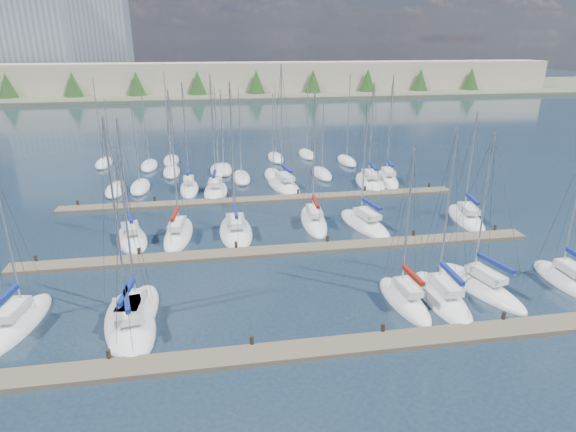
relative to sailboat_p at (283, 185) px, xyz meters
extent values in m
plane|color=#213243|center=(-3.00, 24.81, -0.18)|extent=(400.00, 400.00, 0.00)
cube|color=#6B5E4C|center=(-3.00, -33.19, -0.03)|extent=(44.00, 1.80, 0.35)
cylinder|color=#2D261C|center=(-15.00, -32.29, 0.12)|extent=(0.26, 0.26, 1.10)
cylinder|color=#2D261C|center=(-7.00, -32.29, 0.12)|extent=(0.26, 0.26, 1.10)
cylinder|color=#2D261C|center=(1.00, -32.29, 0.12)|extent=(0.26, 0.26, 1.10)
cylinder|color=#2D261C|center=(9.00, -32.29, 0.12)|extent=(0.26, 0.26, 1.10)
cube|color=#6B5E4C|center=(-3.00, -19.19, -0.03)|extent=(44.00, 1.80, 0.35)
cylinder|color=#2D261C|center=(-23.00, -18.29, 0.12)|extent=(0.26, 0.26, 1.10)
cylinder|color=#2D261C|center=(-15.00, -18.29, 0.12)|extent=(0.26, 0.26, 1.10)
cylinder|color=#2D261C|center=(-7.00, -18.29, 0.12)|extent=(0.26, 0.26, 1.10)
cylinder|color=#2D261C|center=(1.00, -18.29, 0.12)|extent=(0.26, 0.26, 1.10)
cylinder|color=#2D261C|center=(9.00, -18.29, 0.12)|extent=(0.26, 0.26, 1.10)
cylinder|color=#2D261C|center=(17.00, -18.29, 0.12)|extent=(0.26, 0.26, 1.10)
cube|color=#6B5E4C|center=(-3.00, -5.19, -0.03)|extent=(44.00, 1.80, 0.35)
cylinder|color=#2D261C|center=(-23.00, -4.29, 0.12)|extent=(0.26, 0.26, 1.10)
cylinder|color=#2D261C|center=(-15.00, -4.29, 0.12)|extent=(0.26, 0.26, 1.10)
cylinder|color=#2D261C|center=(-7.00, -4.29, 0.12)|extent=(0.26, 0.26, 1.10)
cylinder|color=#2D261C|center=(1.00, -4.29, 0.12)|extent=(0.26, 0.26, 1.10)
cylinder|color=#2D261C|center=(9.00, -4.29, 0.12)|extent=(0.26, 0.26, 1.10)
cylinder|color=#2D261C|center=(17.00, -4.29, 0.12)|extent=(0.26, 0.26, 1.10)
ellipsoid|color=white|center=(0.00, 0.03, -0.13)|extent=(4.36, 9.40, 1.60)
cube|color=maroon|center=(0.00, 0.03, -0.13)|extent=(2.21, 4.53, 0.12)
cube|color=silver|center=(0.06, -0.42, 1.17)|extent=(2.12, 3.38, 0.50)
cylinder|color=#9EA0A5|center=(-0.11, 0.74, 7.56)|extent=(0.14, 0.14, 13.28)
cylinder|color=#9EA0A5|center=(0.17, -1.13, 2.22)|extent=(0.68, 3.77, 0.10)
cube|color=navy|center=(0.17, -1.13, 2.34)|extent=(0.83, 3.50, 0.30)
ellipsoid|color=white|center=(13.48, 0.29, -0.13)|extent=(3.85, 8.65, 1.60)
cube|color=black|center=(13.48, 0.29, -0.13)|extent=(1.95, 4.17, 0.12)
cube|color=silver|center=(13.41, -0.12, 1.17)|extent=(1.83, 3.11, 0.50)
cylinder|color=#9EA0A5|center=(13.60, 0.94, 6.84)|extent=(0.14, 0.14, 11.84)
cylinder|color=#9EA0A5|center=(13.29, -0.78, 2.22)|extent=(0.71, 3.47, 0.10)
cube|color=navy|center=(13.29, -0.78, 2.34)|extent=(0.86, 3.23, 0.30)
ellipsoid|color=white|center=(-16.13, -14.46, -0.13)|extent=(4.10, 7.18, 1.60)
cube|color=black|center=(-16.13, -14.46, -0.13)|extent=(2.07, 3.47, 0.12)
cube|color=silver|center=(-16.05, -14.79, 1.17)|extent=(1.94, 2.63, 0.50)
cylinder|color=#9EA0A5|center=(-16.25, -13.94, 5.82)|extent=(0.14, 0.14, 9.79)
cylinder|color=#9EA0A5|center=(-15.92, -15.31, 2.22)|extent=(0.77, 2.78, 0.10)
cube|color=navy|center=(-15.92, -15.31, 2.34)|extent=(0.91, 2.61, 0.30)
ellipsoid|color=white|center=(-21.27, -27.37, -0.13)|extent=(3.35, 7.58, 1.60)
cube|color=silver|center=(-21.33, -27.73, 1.17)|extent=(1.61, 2.72, 0.50)
cylinder|color=#9EA0A5|center=(-21.18, -26.79, 5.38)|extent=(0.14, 0.14, 8.92)
cylinder|color=#9EA0A5|center=(-21.43, -28.31, 2.22)|extent=(0.59, 3.05, 0.10)
cube|color=navy|center=(-21.43, -28.31, 2.34)|extent=(0.75, 2.84, 0.30)
ellipsoid|color=white|center=(-12.02, -14.05, -0.13)|extent=(3.19, 8.62, 1.60)
cube|color=maroon|center=(-12.02, -14.05, -0.13)|extent=(1.63, 4.15, 0.12)
cube|color=silver|center=(-12.06, -14.47, 1.17)|extent=(1.59, 3.06, 0.50)
cylinder|color=#9EA0A5|center=(-11.95, -13.38, 6.89)|extent=(0.14, 0.14, 11.95)
cylinder|color=#9EA0A5|center=(-12.12, -15.14, 2.22)|extent=(0.44, 3.53, 0.10)
cube|color=maroon|center=(-12.12, -15.14, 2.34)|extent=(0.61, 3.27, 0.30)
ellipsoid|color=white|center=(-14.39, -28.62, -0.13)|extent=(4.67, 8.75, 1.60)
cube|color=silver|center=(-14.31, -29.03, 1.17)|extent=(2.24, 3.19, 0.50)
cylinder|color=#9EA0A5|center=(-14.52, -27.97, 6.90)|extent=(0.14, 0.14, 11.96)
cylinder|color=#9EA0A5|center=(-14.18, -29.68, 2.22)|extent=(0.78, 3.44, 0.10)
cube|color=navy|center=(-14.18, -29.68, 2.34)|extent=(0.92, 3.21, 0.30)
ellipsoid|color=white|center=(9.99, -27.82, -0.13)|extent=(4.32, 8.63, 1.60)
cube|color=black|center=(9.99, -27.82, -0.13)|extent=(2.16, 4.17, 0.12)
cube|color=silver|center=(10.10, -28.22, 1.17)|extent=(1.96, 3.14, 0.50)
cylinder|color=#9EA0A5|center=(9.83, -27.17, 6.00)|extent=(0.14, 0.14, 10.16)
cylinder|color=#9EA0A5|center=(10.26, -28.86, 2.22)|extent=(0.96, 3.41, 0.10)
cube|color=navy|center=(10.26, -28.86, 2.34)|extent=(1.09, 3.19, 0.30)
ellipsoid|color=white|center=(-11.40, 0.46, -0.13)|extent=(2.22, 7.26, 1.60)
cube|color=black|center=(-11.40, 0.46, -0.13)|extent=(1.15, 3.48, 0.12)
cube|color=silver|center=(-11.40, 0.10, 1.17)|extent=(1.22, 2.54, 0.50)
cylinder|color=#9EA0A5|center=(-11.40, 1.04, 6.62)|extent=(0.14, 0.14, 11.40)
cylinder|color=#9EA0A5|center=(-11.40, -0.48, 2.22)|extent=(0.11, 3.04, 0.10)
cube|color=navy|center=(-11.40, -0.48, 2.34)|extent=(0.31, 2.80, 0.30)
ellipsoid|color=white|center=(5.68, -14.32, -0.13)|extent=(4.36, 8.79, 1.60)
cube|color=black|center=(5.68, -14.32, -0.13)|extent=(2.20, 4.24, 0.12)
cube|color=silver|center=(5.77, -14.73, 1.17)|extent=(2.07, 3.18, 0.50)
cylinder|color=#9EA0A5|center=(5.55, -13.66, 6.37)|extent=(0.14, 0.14, 10.90)
cylinder|color=#9EA0A5|center=(5.90, -15.39, 2.22)|extent=(0.80, 3.48, 0.10)
cube|color=navy|center=(5.90, -15.39, 2.34)|extent=(0.94, 3.24, 0.30)
ellipsoid|color=white|center=(-6.77, -14.14, -0.13)|extent=(3.04, 8.64, 1.60)
cube|color=maroon|center=(-6.77, -14.14, -0.13)|extent=(1.58, 4.15, 0.12)
cube|color=silver|center=(-6.77, -14.57, 1.17)|extent=(1.67, 3.03, 0.50)
cylinder|color=#9EA0A5|center=(-6.77, -13.45, 7.19)|extent=(0.14, 0.14, 12.54)
cylinder|color=#9EA0A5|center=(-6.77, -15.26, 2.22)|extent=(0.11, 3.62, 0.10)
cube|color=navy|center=(-6.77, -15.26, 2.34)|extent=(0.31, 3.34, 0.30)
ellipsoid|color=white|center=(-8.29, -1.09, -0.13)|extent=(3.39, 7.71, 1.60)
cube|color=silver|center=(-8.32, -1.46, 1.17)|extent=(1.73, 2.75, 0.50)
cylinder|color=#9EA0A5|center=(-8.24, -0.49, 7.04)|extent=(0.14, 0.14, 12.25)
cylinder|color=#9EA0A5|center=(-8.38, -2.06, 2.22)|extent=(0.38, 3.15, 0.10)
cube|color=navy|center=(-8.38, -2.06, 2.34)|extent=(0.56, 2.91, 0.30)
ellipsoid|color=white|center=(1.00, -12.68, -0.13)|extent=(3.05, 8.89, 1.60)
cube|color=silver|center=(0.97, -13.11, 1.17)|extent=(1.54, 3.15, 0.50)
cylinder|color=#9EA0A5|center=(1.05, -11.98, 6.64)|extent=(0.14, 0.14, 11.43)
cylinder|color=#9EA0A5|center=(0.91, -13.81, 2.22)|extent=(0.39, 3.66, 0.10)
cube|color=maroon|center=(0.91, -13.81, 2.34)|extent=(0.56, 3.39, 0.30)
ellipsoid|color=white|center=(3.83, -28.78, -0.13)|extent=(2.54, 6.87, 1.60)
cube|color=maroon|center=(3.83, -28.78, -0.13)|extent=(1.30, 3.30, 0.12)
cube|color=silver|center=(3.85, -29.11, 1.17)|extent=(1.31, 2.43, 0.50)
cylinder|color=#9EA0A5|center=(3.80, -28.24, 5.69)|extent=(0.14, 0.14, 9.53)
cylinder|color=#9EA0A5|center=(3.89, -29.65, 2.22)|extent=(0.28, 2.83, 0.10)
cube|color=maroon|center=(3.89, -29.65, 2.34)|extent=(0.47, 2.62, 0.30)
ellipsoid|color=white|center=(16.81, -27.98, -0.13)|extent=(2.45, 6.70, 1.60)
cube|color=silver|center=(16.80, -28.31, 1.17)|extent=(1.32, 2.35, 0.50)
cylinder|color=#9EA0A5|center=(16.82, -27.45, 5.72)|extent=(0.14, 0.14, 9.61)
ellipsoid|color=white|center=(10.89, -0.49, -0.13)|extent=(4.14, 9.29, 1.60)
cube|color=silver|center=(10.84, -0.94, 1.17)|extent=(2.08, 3.32, 0.50)
cylinder|color=#9EA0A5|center=(10.97, 0.22, 6.45)|extent=(0.14, 0.14, 11.07)
cylinder|color=#9EA0A5|center=(10.76, -1.66, 2.22)|extent=(0.52, 3.77, 0.10)
cube|color=navy|center=(10.76, -1.66, 2.34)|extent=(0.68, 3.49, 0.30)
ellipsoid|color=white|center=(16.21, -14.53, -0.13)|extent=(3.79, 8.41, 1.60)
cube|color=silver|center=(16.15, -14.93, 1.17)|extent=(1.82, 3.02, 0.50)
cylinder|color=#9EA0A5|center=(16.32, -13.89, 5.71)|extent=(0.14, 0.14, 9.58)
cylinder|color=#9EA0A5|center=(16.04, -15.57, 2.22)|extent=(0.65, 3.38, 0.10)
cube|color=navy|center=(16.04, -15.57, 2.34)|extent=(0.80, 3.14, 0.30)
ellipsoid|color=white|center=(-14.18, -27.76, -0.13)|extent=(3.53, 8.51, 1.60)
cube|color=black|center=(-14.18, -27.76, -0.13)|extent=(1.80, 4.10, 0.12)
cube|color=silver|center=(-14.23, -28.17, 1.17)|extent=(1.74, 3.04, 0.50)
cylinder|color=#9EA0A5|center=(-14.10, -27.11, 5.75)|extent=(0.14, 0.14, 9.66)
cylinder|color=#9EA0A5|center=(-14.31, -28.83, 2.22)|extent=(0.52, 3.46, 0.10)
cube|color=navy|center=(-14.31, -28.83, 2.34)|extent=(0.68, 3.21, 0.30)
ellipsoid|color=white|center=(6.55, -28.81, -0.13)|extent=(2.75, 7.93, 1.60)
cube|color=silver|center=(6.54, -29.21, 1.17)|extent=(1.47, 2.79, 0.50)
cylinder|color=#9EA0A5|center=(6.57, -28.18, 6.30)|extent=(0.14, 0.14, 10.77)
cylinder|color=#9EA0A5|center=(6.53, -29.83, 2.22)|extent=(0.19, 3.30, 0.10)
cube|color=navy|center=(6.53, -29.83, 2.34)|extent=(0.38, 3.05, 0.30)
cylinder|color=#9EA0A5|center=(-23.75, 14.70, 6.32)|extent=(0.12, 0.12, 11.20)
ellipsoid|color=white|center=(-23.75, 14.70, 0.07)|extent=(2.20, 6.40, 1.40)
cylinder|color=#9EA0A5|center=(-6.94, 8.26, 5.79)|extent=(0.12, 0.12, 10.14)
ellipsoid|color=white|center=(-6.94, 8.26, 0.07)|extent=(2.20, 6.40, 1.40)
cylinder|color=#9EA0A5|center=(-7.68, 8.05, 5.96)|extent=(0.12, 0.12, 10.49)
ellipsoid|color=white|center=(-7.68, 8.05, 0.07)|extent=(2.20, 6.40, 1.40)
cylinder|color=#9EA0A5|center=(6.08, 15.34, 5.75)|extent=(0.12, 0.12, 10.06)
ellipsoid|color=white|center=(6.08, 15.34, 0.07)|extent=(2.20, 6.40, 1.40)
cylinder|color=#9EA0A5|center=(-17.22, 12.14, 5.41)|extent=(0.12, 0.12, 9.39)
ellipsoid|color=white|center=(-17.22, 12.14, 0.07)|extent=(2.20, 6.40, 1.40)
cylinder|color=#9EA0A5|center=(-19.96, 0.99, 5.65)|extent=(0.12, 0.12, 9.85)
ellipsoid|color=white|center=(-19.96, 0.99, 0.07)|extent=(2.20, 6.40, 1.40)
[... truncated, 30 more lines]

